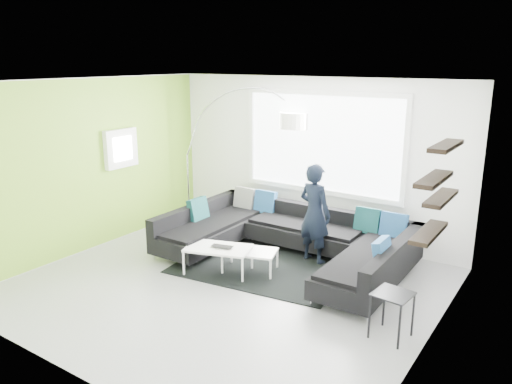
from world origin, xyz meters
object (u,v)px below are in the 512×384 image
arc_lamp (187,155)px  laptop (221,248)px  side_table (391,315)px  person (315,213)px  sectional_sofa (284,241)px  coffee_table (234,259)px

arc_lamp → laptop: 2.84m
side_table → laptop: side_table is taller
person → laptop: 1.55m
sectional_sofa → person: 0.64m
sectional_sofa → person: person is taller
coffee_table → side_table: side_table is taller
sectional_sofa → coffee_table: sectional_sofa is taller
sectional_sofa → side_table: size_ratio=6.71×
sectional_sofa → laptop: sectional_sofa is taller
coffee_table → laptop: (-0.12, -0.17, 0.21)m
coffee_table → arc_lamp: 2.91m
coffee_table → person: 1.42m
person → laptop: person is taller
side_table → sectional_sofa: bearing=150.8°
coffee_table → laptop: laptop is taller
coffee_table → arc_lamp: size_ratio=0.47×
laptop → coffee_table: bearing=41.6°
sectional_sofa → coffee_table: 0.85m
laptop → person: bearing=39.4°
arc_lamp → laptop: (2.10, -1.69, -0.89)m
sectional_sofa → person: bearing=41.5°
arc_lamp → person: 3.09m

